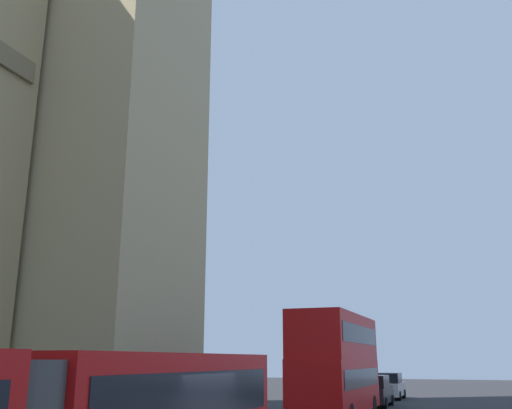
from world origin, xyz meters
name	(u,v)px	position (x,y,z in m)	size (l,w,h in m)	color
double_decker_bus	(337,361)	(17.15, 2.00, 2.71)	(9.34, 2.54, 4.90)	#B20F0F
sedan_lead	(374,391)	(26.02, 1.71, 0.91)	(4.40, 1.86, 1.85)	black
sedan_trailing	(390,386)	(33.31, 1.77, 0.91)	(4.40, 1.86, 1.85)	#B7B7BC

